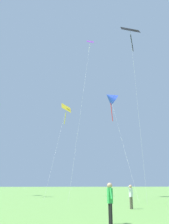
% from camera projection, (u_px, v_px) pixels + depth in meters
% --- Properties ---
extents(kite_purple_streamer, '(4.57, 11.32, 24.85)m').
position_uv_depth(kite_purple_streamer, '(89.00, 50.00, 39.59)').
color(kite_purple_streamer, purple).
rests_on(kite_purple_streamer, ground_plane).
extents(kite_yellow_diamond, '(3.62, 9.69, 14.68)m').
position_uv_depth(kite_yellow_diamond, '(66.00, 112.00, 40.35)').
color(kite_yellow_diamond, yellow).
rests_on(kite_yellow_diamond, ground_plane).
extents(kite_black_large, '(2.60, 4.73, 21.20)m').
position_uv_depth(kite_black_large, '(131.00, 35.00, 30.92)').
color(kite_black_large, black).
rests_on(kite_black_large, ground_plane).
extents(kite_blue_delta, '(2.55, 11.65, 16.10)m').
position_uv_depth(kite_blue_delta, '(110.00, 98.00, 38.97)').
color(kite_blue_delta, blue).
rests_on(kite_blue_delta, ground_plane).
extents(person_child_small, '(0.52, 0.35, 1.72)m').
position_uv_depth(person_child_small, '(131.00, 194.00, 18.56)').
color(person_child_small, '#665B4C').
rests_on(person_child_small, ground_plane).
extents(person_far_back, '(0.25, 0.59, 1.82)m').
position_uv_depth(person_far_back, '(110.00, 199.00, 11.51)').
color(person_far_back, black).
rests_on(person_far_back, ground_plane).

